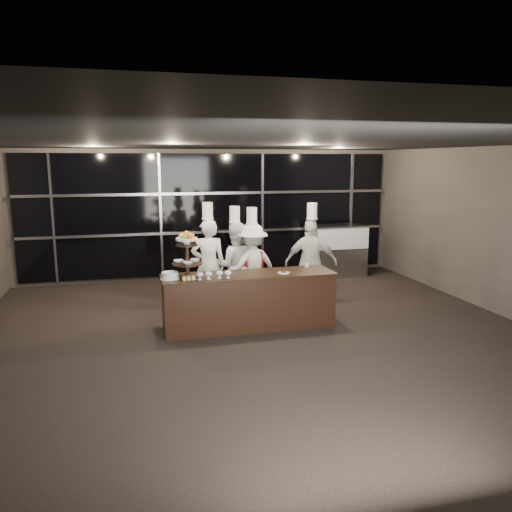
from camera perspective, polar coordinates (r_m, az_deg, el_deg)
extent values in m
plane|color=black|center=(7.38, 1.71, -10.97)|extent=(10.00, 10.00, 0.00)
plane|color=black|center=(6.85, 1.86, 13.01)|extent=(10.00, 10.00, 0.00)
plane|color=#473F38|center=(11.80, -5.03, 4.77)|extent=(9.00, 0.00, 9.00)
cube|color=black|center=(11.74, -4.98, 4.74)|extent=(8.60, 0.04, 2.80)
cube|color=#A5A5AA|center=(11.74, -4.90, 2.77)|extent=(8.60, 0.06, 0.06)
cube|color=#A5A5AA|center=(11.65, -4.98, 7.16)|extent=(8.60, 0.06, 0.06)
cube|color=#A5A5AA|center=(11.66, -22.21, 3.94)|extent=(0.05, 0.05, 2.80)
cube|color=#A5A5AA|center=(11.58, -10.84, 4.50)|extent=(0.05, 0.05, 2.80)
cube|color=#A5A5AA|center=(11.97, 0.74, 4.89)|extent=(0.05, 0.05, 2.80)
cube|color=#A5A5AA|center=(12.76, 10.80, 5.08)|extent=(0.05, 0.05, 2.80)
cube|color=black|center=(8.29, -0.83, -5.20)|extent=(2.80, 0.70, 0.90)
cube|color=black|center=(8.17, -0.83, -2.14)|extent=(2.84, 0.74, 0.03)
cylinder|color=black|center=(8.00, -7.82, -2.31)|extent=(0.24, 0.24, 0.03)
cylinder|color=black|center=(7.93, -7.88, 0.05)|extent=(0.06, 0.06, 0.70)
cylinder|color=black|center=(7.95, -7.86, -0.87)|extent=(0.48, 0.48, 0.02)
cylinder|color=black|center=(7.90, -7.92, 1.26)|extent=(0.34, 0.34, 0.02)
cylinder|color=white|center=(7.89, -7.92, 1.57)|extent=(0.10, 0.10, 0.06)
cylinder|color=white|center=(7.88, -7.93, 1.92)|extent=(0.34, 0.34, 0.04)
sphere|color=orange|center=(7.88, -7.36, 2.29)|extent=(0.09, 0.09, 0.09)
sphere|color=#89C131|center=(7.95, -7.71, 2.35)|extent=(0.09, 0.09, 0.09)
sphere|color=orange|center=(7.94, -8.29, 2.32)|extent=(0.09, 0.09, 0.09)
sphere|color=yellow|center=(7.87, -8.52, 2.24)|extent=(0.09, 0.09, 0.09)
sphere|color=#6CA72B|center=(7.80, -8.18, 2.18)|extent=(0.09, 0.09, 0.09)
sphere|color=#ED4E14|center=(7.81, -7.59, 2.20)|extent=(0.09, 0.09, 0.09)
sphere|color=orange|center=(7.87, -7.95, 2.55)|extent=(0.09, 0.09, 0.09)
imported|color=white|center=(7.99, -8.84, -0.60)|extent=(0.16, 0.16, 0.04)
imported|color=white|center=(8.02, -6.99, -0.49)|extent=(0.15, 0.15, 0.05)
imported|color=white|center=(7.83, -7.76, -0.81)|extent=(0.16, 0.16, 0.04)
cylinder|color=silver|center=(7.81, -6.44, -2.67)|extent=(0.07, 0.07, 0.01)
cylinder|color=silver|center=(7.80, -6.44, -2.45)|extent=(0.02, 0.02, 0.05)
ellipsoid|color=silver|center=(7.79, -6.45, -2.10)|extent=(0.11, 0.11, 0.08)
ellipsoid|color=#1DC75A|center=(7.79, -6.45, -2.07)|extent=(0.08, 0.08, 0.05)
cylinder|color=silver|center=(7.82, -5.44, -2.62)|extent=(0.07, 0.07, 0.01)
cylinder|color=silver|center=(7.82, -5.45, -2.39)|extent=(0.02, 0.02, 0.05)
ellipsoid|color=silver|center=(7.81, -5.45, -2.05)|extent=(0.11, 0.11, 0.08)
ellipsoid|color=#BE2603|center=(7.81, -5.45, -2.02)|extent=(0.08, 0.08, 0.05)
cylinder|color=silver|center=(7.85, -4.18, -2.55)|extent=(0.07, 0.07, 0.01)
cylinder|color=silver|center=(7.85, -4.18, -2.33)|extent=(0.02, 0.02, 0.05)
ellipsoid|color=silver|center=(7.83, -4.19, -1.98)|extent=(0.11, 0.11, 0.08)
ellipsoid|color=#F2ECAD|center=(7.83, -4.19, -1.95)|extent=(0.08, 0.08, 0.05)
cylinder|color=silver|center=(7.88, -3.22, -2.49)|extent=(0.07, 0.07, 0.01)
cylinder|color=silver|center=(7.87, -3.22, -2.27)|extent=(0.02, 0.02, 0.05)
ellipsoid|color=silver|center=(7.86, -3.22, -1.93)|extent=(0.11, 0.11, 0.08)
ellipsoid|color=#462512|center=(7.86, -3.22, -1.90)|extent=(0.08, 0.08, 0.05)
cylinder|color=white|center=(7.92, -9.79, -2.56)|extent=(0.30, 0.30, 0.01)
cylinder|color=white|center=(7.91, -9.81, -2.17)|extent=(0.26, 0.26, 0.10)
cube|color=#D6C869|center=(7.79, -8.20, -2.57)|extent=(0.06, 0.05, 0.05)
cube|color=#D6C869|center=(7.80, -7.69, -2.55)|extent=(0.06, 0.05, 0.05)
cube|color=#D6C869|center=(7.81, -7.18, -2.52)|extent=(0.05, 0.05, 0.05)
cube|color=#D6C869|center=(7.86, -8.25, -2.46)|extent=(0.06, 0.06, 0.05)
cube|color=#D6C869|center=(7.87, -7.75, -2.43)|extent=(0.06, 0.06, 0.05)
cube|color=#D6C869|center=(7.87, -7.24, -2.41)|extent=(0.05, 0.06, 0.05)
cylinder|color=white|center=(8.22, 3.19, -1.92)|extent=(0.20, 0.20, 0.01)
cylinder|color=#4C2814|center=(8.22, 3.19, -1.74)|extent=(0.08, 0.08, 0.04)
cylinder|color=white|center=(8.71, 5.86, -1.04)|extent=(0.08, 0.08, 0.07)
cube|color=#A5A5AA|center=(12.14, 9.35, -0.66)|extent=(1.29, 0.55, 0.70)
cube|color=silver|center=(12.04, 9.43, 2.14)|extent=(1.29, 0.55, 0.50)
cube|color=#FFC67F|center=(12.04, 9.43, 2.14)|extent=(1.19, 0.46, 0.40)
cube|color=#A5A5AA|center=(12.00, 9.47, 3.42)|extent=(1.30, 0.57, 0.04)
imported|color=white|center=(9.14, -5.45, -1.10)|extent=(0.66, 0.47, 1.71)
cylinder|color=white|center=(8.99, -5.56, 5.18)|extent=(0.19, 0.19, 0.30)
cylinder|color=white|center=(9.00, -5.55, 4.26)|extent=(0.21, 0.21, 0.03)
imported|color=white|center=(9.33, -2.40, -1.09)|extent=(0.86, 0.71, 1.62)
cylinder|color=white|center=(9.18, -2.45, 4.80)|extent=(0.19, 0.19, 0.30)
cylinder|color=white|center=(9.20, -2.44, 3.90)|extent=(0.21, 0.21, 0.03)
imported|color=white|center=(9.30, -0.47, -1.19)|extent=(1.16, 0.87, 1.60)
cylinder|color=white|center=(9.14, -0.48, 4.65)|extent=(0.19, 0.19, 0.30)
cylinder|color=white|center=(9.16, -0.48, 3.75)|extent=(0.21, 0.21, 0.03)
cube|color=#AF0D0E|center=(9.18, -0.29, -1.34)|extent=(0.34, 0.03, 0.60)
imported|color=silver|center=(9.47, 6.30, -0.81)|extent=(1.06, 0.66, 1.68)
cylinder|color=white|center=(9.32, 6.43, 5.15)|extent=(0.19, 0.19, 0.30)
cylinder|color=white|center=(9.33, 6.41, 4.27)|extent=(0.21, 0.21, 0.03)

